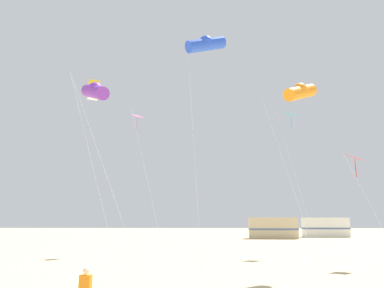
{
  "coord_description": "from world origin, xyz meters",
  "views": [
    {
      "loc": [
        1.85,
        -7.08,
        2.6
      ],
      "look_at": [
        1.18,
        13.11,
        6.82
      ],
      "focal_mm": 33.71,
      "sensor_mm": 36.0,
      "label": 1
    }
  ],
  "objects_px": {
    "kite_diamond_rainbow": "(138,122)",
    "kite_tube_blue": "(206,44)",
    "kite_tube_orange": "(300,92)",
    "rv_van_tan": "(273,228)",
    "rv_van_white": "(325,227)",
    "kite_diamond_scarlet": "(356,161)",
    "kite_flyer_standing": "(86,286)",
    "kite_diamond_cyan": "(291,120)",
    "kite_box_gold": "(94,90)",
    "kite_tube_violet": "(95,91)"
  },
  "relations": [
    {
      "from": "kite_tube_orange",
      "to": "kite_diamond_rainbow",
      "type": "relative_size",
      "value": 0.88
    },
    {
      "from": "kite_box_gold",
      "to": "kite_diamond_rainbow",
      "type": "relative_size",
      "value": 0.98
    },
    {
      "from": "kite_diamond_cyan",
      "to": "kite_diamond_scarlet",
      "type": "distance_m",
      "value": 8.8
    },
    {
      "from": "kite_tube_orange",
      "to": "rv_van_white",
      "type": "bearing_deg",
      "value": 70.88
    },
    {
      "from": "kite_box_gold",
      "to": "rv_van_white",
      "type": "distance_m",
      "value": 42.76
    },
    {
      "from": "kite_flyer_standing",
      "to": "kite_diamond_cyan",
      "type": "xyz_separation_m",
      "value": [
        10.85,
        17.42,
        10.01
      ]
    },
    {
      "from": "kite_flyer_standing",
      "to": "rv_van_tan",
      "type": "bearing_deg",
      "value": -102.17
    },
    {
      "from": "kite_tube_blue",
      "to": "kite_diamond_rainbow",
      "type": "relative_size",
      "value": 1.15
    },
    {
      "from": "kite_flyer_standing",
      "to": "kite_diamond_cyan",
      "type": "bearing_deg",
      "value": -115.77
    },
    {
      "from": "kite_flyer_standing",
      "to": "kite_box_gold",
      "type": "xyz_separation_m",
      "value": [
        -3.39,
        10.02,
        10.03
      ]
    },
    {
      "from": "kite_diamond_cyan",
      "to": "rv_van_white",
      "type": "distance_m",
      "value": 29.68
    },
    {
      "from": "kite_flyer_standing",
      "to": "kite_tube_violet",
      "type": "relative_size",
      "value": 0.12
    },
    {
      "from": "kite_tube_blue",
      "to": "rv_van_tan",
      "type": "bearing_deg",
      "value": 73.82
    },
    {
      "from": "kite_tube_violet",
      "to": "rv_van_white",
      "type": "distance_m",
      "value": 44.69
    },
    {
      "from": "kite_diamond_scarlet",
      "to": "rv_van_tan",
      "type": "xyz_separation_m",
      "value": [
        0.22,
        28.93,
        -4.64
      ]
    },
    {
      "from": "kite_diamond_rainbow",
      "to": "kite_diamond_scarlet",
      "type": "bearing_deg",
      "value": -27.69
    },
    {
      "from": "kite_diamond_cyan",
      "to": "kite_diamond_rainbow",
      "type": "bearing_deg",
      "value": 178.01
    },
    {
      "from": "kite_diamond_rainbow",
      "to": "rv_van_white",
      "type": "height_order",
      "value": "kite_diamond_rainbow"
    },
    {
      "from": "kite_diamond_rainbow",
      "to": "kite_diamond_cyan",
      "type": "bearing_deg",
      "value": -1.99
    },
    {
      "from": "kite_box_gold",
      "to": "rv_van_white",
      "type": "xyz_separation_m",
      "value": [
        24.85,
        33.54,
        -9.25
      ]
    },
    {
      "from": "kite_flyer_standing",
      "to": "kite_tube_violet",
      "type": "bearing_deg",
      "value": -65.42
    },
    {
      "from": "kite_diamond_cyan",
      "to": "kite_tube_blue",
      "type": "relative_size",
      "value": 0.87
    },
    {
      "from": "kite_box_gold",
      "to": "kite_diamond_cyan",
      "type": "bearing_deg",
      "value": 27.45
    },
    {
      "from": "kite_diamond_scarlet",
      "to": "rv_van_white",
      "type": "xyz_separation_m",
      "value": [
        8.74,
        33.4,
        -4.64
      ]
    },
    {
      "from": "rv_van_white",
      "to": "rv_van_tan",
      "type": "bearing_deg",
      "value": -152.92
    },
    {
      "from": "kite_tube_violet",
      "to": "kite_diamond_scarlet",
      "type": "relative_size",
      "value": 1.54
    },
    {
      "from": "kite_box_gold",
      "to": "rv_van_tan",
      "type": "bearing_deg",
      "value": 60.66
    },
    {
      "from": "kite_tube_violet",
      "to": "rv_van_tan",
      "type": "xyz_separation_m",
      "value": [
        15.09,
        32.66,
        -7.86
      ]
    },
    {
      "from": "rv_van_tan",
      "to": "rv_van_white",
      "type": "height_order",
      "value": "same"
    },
    {
      "from": "kite_flyer_standing",
      "to": "kite_diamond_rainbow",
      "type": "relative_size",
      "value": 0.1
    },
    {
      "from": "kite_tube_violet",
      "to": "kite_diamond_rainbow",
      "type": "relative_size",
      "value": 0.87
    },
    {
      "from": "kite_diamond_rainbow",
      "to": "kite_tube_blue",
      "type": "bearing_deg",
      "value": -61.12
    },
    {
      "from": "kite_flyer_standing",
      "to": "rv_van_white",
      "type": "height_order",
      "value": "rv_van_white"
    },
    {
      "from": "kite_diamond_cyan",
      "to": "rv_van_white",
      "type": "xyz_separation_m",
      "value": [
        10.61,
        26.14,
        -9.24
      ]
    },
    {
      "from": "kite_tube_violet",
      "to": "kite_tube_blue",
      "type": "bearing_deg",
      "value": 9.95
    },
    {
      "from": "kite_tube_orange",
      "to": "kite_box_gold",
      "type": "relative_size",
      "value": 0.9
    },
    {
      "from": "kite_tube_orange",
      "to": "rv_van_white",
      "type": "distance_m",
      "value": 39.17
    },
    {
      "from": "kite_diamond_rainbow",
      "to": "rv_van_tan",
      "type": "distance_m",
      "value": 27.55
    },
    {
      "from": "kite_diamond_cyan",
      "to": "kite_box_gold",
      "type": "distance_m",
      "value": 16.05
    },
    {
      "from": "kite_tube_violet",
      "to": "kite_box_gold",
      "type": "xyz_separation_m",
      "value": [
        -1.25,
        3.59,
        1.39
      ]
    },
    {
      "from": "rv_van_tan",
      "to": "rv_van_white",
      "type": "distance_m",
      "value": 9.62
    },
    {
      "from": "kite_diamond_scarlet",
      "to": "rv_van_white",
      "type": "height_order",
      "value": "kite_diamond_scarlet"
    },
    {
      "from": "kite_diamond_scarlet",
      "to": "kite_box_gold",
      "type": "distance_m",
      "value": 16.76
    },
    {
      "from": "kite_tube_orange",
      "to": "kite_box_gold",
      "type": "distance_m",
      "value": 12.65
    },
    {
      "from": "kite_tube_orange",
      "to": "kite_diamond_rainbow",
      "type": "distance_m",
      "value": 15.19
    },
    {
      "from": "kite_flyer_standing",
      "to": "kite_diamond_cyan",
      "type": "distance_m",
      "value": 22.84
    },
    {
      "from": "kite_diamond_cyan",
      "to": "rv_van_white",
      "type": "bearing_deg",
      "value": 67.91
    },
    {
      "from": "kite_tube_blue",
      "to": "kite_diamond_rainbow",
      "type": "bearing_deg",
      "value": 118.88
    },
    {
      "from": "kite_diamond_scarlet",
      "to": "kite_diamond_rainbow",
      "type": "height_order",
      "value": "kite_diamond_rainbow"
    },
    {
      "from": "kite_tube_orange",
      "to": "kite_diamond_cyan",
      "type": "height_order",
      "value": "kite_diamond_cyan"
    }
  ]
}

